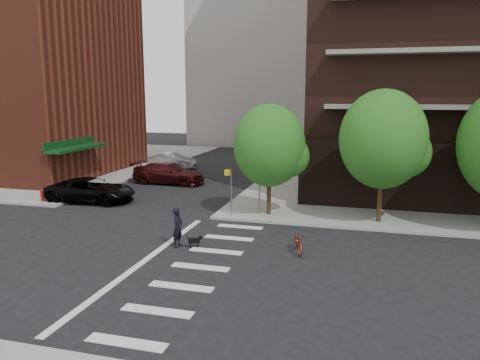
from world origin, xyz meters
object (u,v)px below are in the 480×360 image
object	(u,v)px
parked_car_maroon	(169,173)
dog_walker	(178,227)
fire_hydrant	(42,195)
parked_car_black	(91,190)
parked_car_silver	(172,161)
scooter	(298,242)

from	to	relation	value
parked_car_maroon	dog_walker	size ratio (longest dim) A/B	3.13
fire_hydrant	dog_walker	distance (m)	12.92
fire_hydrant	dog_walker	world-z (taller)	dog_walker
parked_car_black	dog_walker	xyz separation A→B (m)	(8.87, -6.82, 0.12)
parked_car_black	fire_hydrant	bearing A→B (deg)	108.93
parked_car_silver	dog_walker	distance (m)	22.78
parked_car_silver	scooter	distance (m)	24.90
fire_hydrant	dog_walker	bearing A→B (deg)	-25.82
parked_car_black	scooter	size ratio (longest dim) A/B	3.12
parked_car_black	parked_car_maroon	bearing A→B (deg)	-22.27
fire_hydrant	scooter	distance (m)	17.72
parked_car_maroon	parked_car_silver	world-z (taller)	parked_car_maroon
scooter	parked_car_silver	bearing A→B (deg)	108.42
parked_car_black	scooter	world-z (taller)	parked_car_black
parked_car_black	dog_walker	world-z (taller)	dog_walker
fire_hydrant	parked_car_silver	size ratio (longest dim) A/B	0.16
parked_car_black	scooter	xyz separation A→B (m)	(14.27, -6.13, -0.31)
parked_car_black	parked_car_maroon	size ratio (longest dim) A/B	0.99
parked_car_black	scooter	distance (m)	15.53
parked_car_black	dog_walker	distance (m)	11.19
parked_car_black	scooter	bearing A→B (deg)	-117.87
fire_hydrant	parked_car_black	world-z (taller)	parked_car_black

